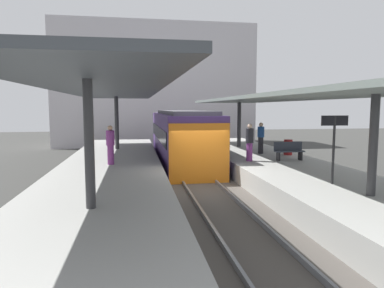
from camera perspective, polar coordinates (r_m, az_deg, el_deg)
The scene contains 16 objects.
ground_plane at distance 14.18m, azimuth 1.96°, elevation -8.13°, with size 80.00×80.00×0.00m, color #383835.
platform_left at distance 13.85m, azimuth -13.74°, elevation -6.52°, with size 4.40×28.00×1.00m, color #9E9E99.
platform_right at distance 15.25m, azimuth 16.18°, elevation -5.44°, with size 4.40×28.00×1.00m, color #9E9E99.
track_ballast at distance 14.15m, azimuth 1.96°, elevation -7.74°, with size 3.20×28.00×0.20m, color #4C4742.
rail_near_side at distance 14.00m, azimuth -0.95°, elevation -7.18°, with size 0.08×28.00×0.14m, color slate.
rail_far_side at distance 14.27m, azimuth 4.82°, elevation -6.94°, with size 0.08×28.00×0.14m, color slate.
commuter_train at distance 20.71m, azimuth -1.78°, elevation 1.17°, with size 2.78×12.05×3.10m.
canopy_left at distance 14.95m, azimuth -13.68°, elevation 8.55°, with size 4.18×21.00×3.29m.
canopy_right at distance 16.25m, azimuth 14.39°, elevation 7.25°, with size 4.18×21.00×2.99m.
platform_bench at distance 16.92m, azimuth 15.64°, elevation -1.01°, with size 1.40×0.41×0.86m.
platform_sign at distance 11.93m, azimuth 22.35°, elevation 1.54°, with size 0.90×0.08×2.21m.
litter_bin at distance 18.84m, azimuth 15.52°, elevation -0.52°, with size 0.44×0.44×0.80m, color maroon.
passenger_near_bench at distance 18.99m, azimuth 11.25°, elevation 1.05°, with size 0.36×0.36×1.67m.
passenger_mid_platform at distance 16.20m, azimuth 9.45°, elevation 0.37°, with size 0.36×0.36×1.73m.
passenger_far_end at distance 15.41m, azimuth -13.27°, elevation -0.04°, with size 0.36×0.36×1.70m.
station_building_backdrop at distance 33.61m, azimuth -6.10°, elevation 9.40°, with size 18.00×6.00×11.00m, color #B7B2B7.
Camera 1 is at (-2.69, -13.49, 3.44)m, focal length 32.42 mm.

